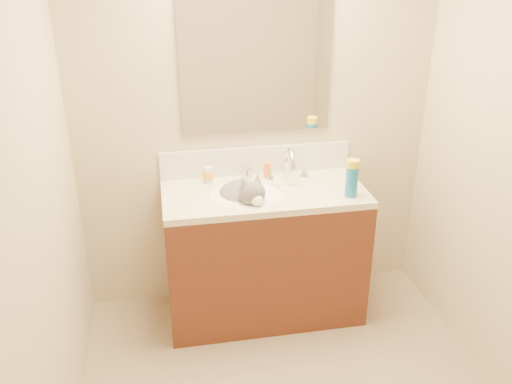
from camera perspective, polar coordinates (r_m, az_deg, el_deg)
name	(u,v)px	position (r m, az deg, el deg)	size (l,w,h in m)	color
room_shell	(316,147)	(2.08, 6.33, 4.75)	(2.24, 2.54, 2.52)	#BEAD8D
vanity_cabinet	(264,256)	(3.41, 0.84, -6.76)	(1.20, 0.55, 0.82)	#4F2415
counter_slab	(264,194)	(3.20, 0.89, -0.20)	(1.20, 0.55, 0.04)	beige
basin	(245,205)	(3.18, -1.13, -1.41)	(0.45, 0.36, 0.14)	white
faucet	(289,167)	(3.32, 3.49, 2.69)	(0.28, 0.20, 0.21)	silver
cat	(243,198)	(3.17, -1.36, -0.69)	(0.39, 0.43, 0.32)	#565356
backsplash	(256,160)	(3.39, 0.03, 3.34)	(1.20, 0.02, 0.18)	silver
mirror	(256,66)	(3.22, 0.03, 13.14)	(0.90, 0.02, 0.80)	white
pill_bottle	(208,175)	(3.30, -5.04, 1.83)	(0.05, 0.05, 0.10)	silver
pill_label	(208,175)	(3.30, -5.04, 1.77)	(0.06, 0.06, 0.04)	orange
silver_jar	(248,173)	(3.35, -0.88, 1.98)	(0.06, 0.06, 0.06)	#B7B7BC
amber_bottle	(267,170)	(3.35, 1.17, 2.30)	(0.04, 0.04, 0.10)	orange
toothbrush	(278,187)	(3.24, 2.32, 0.56)	(0.02, 0.14, 0.01)	silver
toothbrush_head	(278,186)	(3.23, 2.32, 0.60)	(0.01, 0.03, 0.01)	#6FC2EC
spray_can	(352,181)	(3.14, 10.04, 1.19)	(0.07, 0.07, 0.19)	#1866A8
spray_cap	(353,164)	(3.10, 10.18, 2.97)	(0.07, 0.07, 0.04)	yellow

